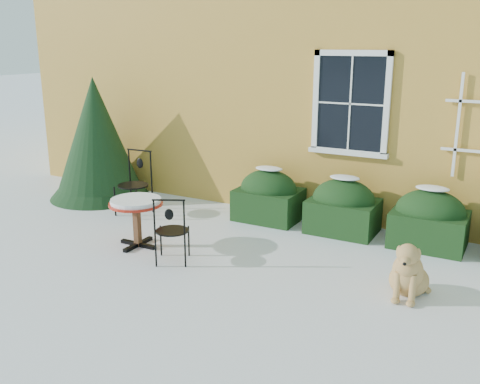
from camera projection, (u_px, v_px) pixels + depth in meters
The scene contains 8 objects.
ground at pixel (202, 279), 6.80m from camera, with size 80.00×80.00×0.00m, color white.
house at pixel (370, 28), 11.84m from camera, with size 12.40×8.40×6.40m.
hedge_row at pixel (385, 214), 8.08m from camera, with size 4.95×0.80×0.91m.
evergreen_shrub at pixel (97, 150), 10.19m from camera, with size 1.90×1.90×2.29m.
bistro_table at pixel (136, 207), 7.72m from camera, with size 0.78×0.78×0.73m.
patio_chair_near at pixel (172, 230), 7.18m from camera, with size 0.56×0.56×0.94m.
patio_chair_far at pixel (135, 183), 9.27m from camera, with size 0.53×0.53×1.10m.
dog at pixel (408, 274), 6.23m from camera, with size 0.50×0.83×0.74m.
Camera 1 is at (3.42, -5.25, 2.89)m, focal length 40.00 mm.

